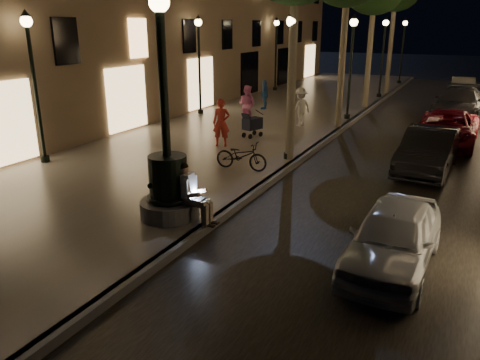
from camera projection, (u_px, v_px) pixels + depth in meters
The scene contains 24 objects.
ground at pixel (347, 127), 21.86m from camera, with size 120.00×120.00×0.00m, color black.
cobble_lane at pixel (415, 133), 20.59m from camera, with size 6.00×45.00×0.02m, color black.
promenade at pixel (269, 117), 23.53m from camera, with size 8.00×45.00×0.20m, color #66615A.
curb_strip at pixel (348, 125), 21.83m from camera, with size 0.25×45.00×0.20m, color #59595B.
fountain_lamppost at pixel (168, 176), 10.88m from camera, with size 1.40×1.40×5.21m.
seated_man_laptop at pixel (191, 191), 10.71m from camera, with size 1.03×0.35×1.40m.
lamp_curb_a at pixel (291, 68), 15.03m from camera, with size 0.36×0.36×4.81m.
lamp_curb_b at pixel (352, 54), 21.82m from camera, with size 0.36×0.36×4.81m.
lamp_curb_c at pixel (383, 47), 28.60m from camera, with size 0.36×0.36×4.81m.
lamp_curb_d at pixel (403, 43), 35.39m from camera, with size 0.36×0.36×4.81m.
lamp_left_a at pixel (33, 69), 14.65m from camera, with size 0.36×0.36×4.81m.
lamp_left_b at pixel (199, 52), 23.13m from camera, with size 0.36×0.36×4.81m.
lamp_left_c at pixel (276, 45), 31.62m from camera, with size 0.36×0.36×4.81m.
stroller at pixel (252, 124), 18.84m from camera, with size 0.68×1.09×1.10m.
car_front at pixel (394, 237), 9.07m from camera, with size 1.51×3.76×1.28m, color #AEB2B6.
car_second at pixel (428, 151), 15.04m from camera, with size 1.48×4.24×1.40m, color black.
car_third at pixel (446, 129), 18.34m from camera, with size 2.23×4.84×1.34m, color maroon.
car_rear at pixel (459, 103), 23.71m from camera, with size 2.13×5.25×1.52m, color #2B2A2F.
car_fifth at pixel (462, 88), 30.00m from camera, with size 1.41×4.04×1.33m, color gray.
pedestrian_red at pixel (221, 123), 17.38m from camera, with size 0.64×0.42×1.76m, color #B42C24.
pedestrian_pink at pixel (247, 105), 21.31m from camera, with size 0.85×0.66×1.76m, color pink.
pedestrian_white at pixel (301, 107), 20.86m from camera, with size 1.09×0.63×1.69m, color silver.
pedestrian_blue at pixel (265, 95), 25.07m from camera, with size 0.91×0.38×1.54m, color #285695.
bicycle at pixel (241, 156), 14.65m from camera, with size 0.59×1.70×0.89m, color black.
Camera 1 is at (5.13, -6.50, 4.56)m, focal length 35.00 mm.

